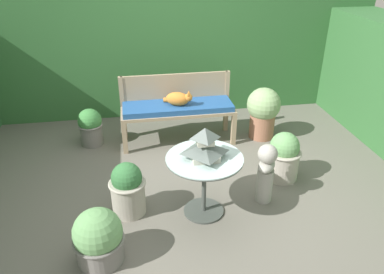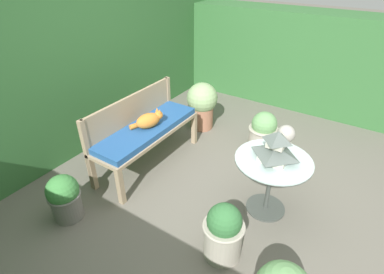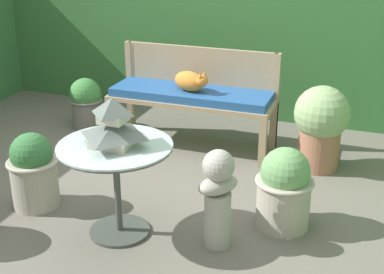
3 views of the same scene
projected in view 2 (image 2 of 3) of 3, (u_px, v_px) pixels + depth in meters
The scene contains 13 objects.
ground at pixel (218, 194), 3.36m from camera, with size 30.00×30.00×0.00m, color #666056.
foliage_hedge_back at pixel (59, 69), 3.99m from camera, with size 6.40×1.06×1.97m, color #336633.
foliage_hedge_right at pixel (293, 58), 5.06m from camera, with size 0.70×3.54×1.55m, color #336633.
garden_bench at pixel (147, 132), 3.61m from camera, with size 1.49×0.49×0.55m.
bench_backrest at pixel (132, 114), 3.62m from camera, with size 1.49×0.06×0.88m.
cat at pixel (149, 120), 3.51m from camera, with size 0.36×0.30×0.20m.
patio_table at pixel (272, 171), 2.91m from camera, with size 0.74×0.74×0.64m.
pagoda_birdhouse at pixel (276, 148), 2.77m from camera, with size 0.34×0.34×0.31m.
garden_bust at pixel (283, 148), 3.49m from camera, with size 0.30×0.32×0.66m.
potted_plant_patio_mid at pixel (202, 104), 4.44m from camera, with size 0.45×0.45×0.71m.
potted_plant_bench_right at pixel (223, 232), 2.56m from camera, with size 0.37×0.37×0.56m.
potted_plant_table_far at pixel (64, 197), 2.95m from camera, with size 0.32×0.32×0.51m.
potted_plant_hedge_corner at pixel (263, 132), 3.96m from camera, with size 0.40×0.40×0.57m.
Camera 2 is at (-2.27, -1.13, 2.32)m, focal length 28.00 mm.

